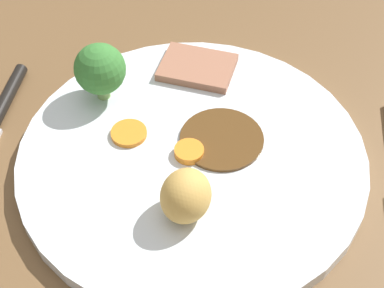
% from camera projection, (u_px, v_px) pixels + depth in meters
% --- Properties ---
extents(dining_table, '(1.20, 0.84, 0.04)m').
position_uv_depth(dining_table, '(236.00, 165.00, 0.52)').
color(dining_table, brown).
rests_on(dining_table, ground).
extents(dinner_plate, '(0.30, 0.30, 0.01)m').
position_uv_depth(dinner_plate, '(192.00, 157.00, 0.50)').
color(dinner_plate, white).
rests_on(dinner_plate, dining_table).
extents(gravy_pool, '(0.07, 0.07, 0.00)m').
position_uv_depth(gravy_pool, '(222.00, 139.00, 0.50)').
color(gravy_pool, '#563819').
rests_on(gravy_pool, dinner_plate).
extents(meat_slice_main, '(0.08, 0.06, 0.01)m').
position_uv_depth(meat_slice_main, '(197.00, 67.00, 0.56)').
color(meat_slice_main, '#9E664C').
rests_on(meat_slice_main, dinner_plate).
extents(roast_potato_left, '(0.05, 0.05, 0.04)m').
position_uv_depth(roast_potato_left, '(186.00, 196.00, 0.43)').
color(roast_potato_left, tan).
rests_on(roast_potato_left, dinner_plate).
extents(carrot_coin_front, '(0.03, 0.03, 0.01)m').
position_uv_depth(carrot_coin_front, '(189.00, 152.00, 0.49)').
color(carrot_coin_front, orange).
rests_on(carrot_coin_front, dinner_plate).
extents(carrot_coin_back, '(0.03, 0.03, 0.00)m').
position_uv_depth(carrot_coin_back, '(129.00, 131.00, 0.50)').
color(carrot_coin_back, orange).
rests_on(carrot_coin_back, dinner_plate).
extents(broccoli_floret, '(0.05, 0.05, 0.06)m').
position_uv_depth(broccoli_floret, '(100.00, 69.00, 0.51)').
color(broccoli_floret, '#8CB766').
rests_on(broccoli_floret, dinner_plate).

